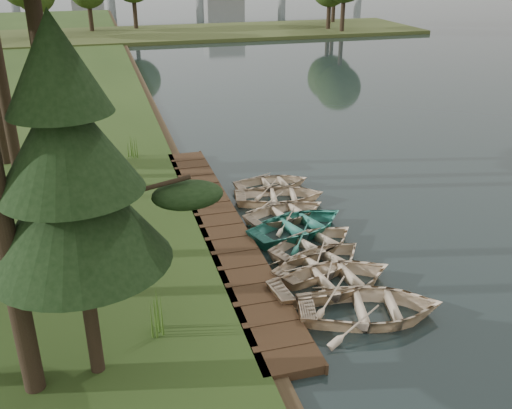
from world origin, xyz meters
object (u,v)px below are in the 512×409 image
object	(u,v)px
rowboat_0	(371,305)
rowboat_1	(333,278)
boardwalk	(221,228)
rowboat_2	(322,260)
stored_rowboat	(79,159)
pine_tree	(70,170)

from	to	relation	value
rowboat_0	rowboat_1	xyz separation A→B (m)	(-0.42, 1.57, -0.01)
boardwalk	rowboat_0	bearing A→B (deg)	-66.21
boardwalk	rowboat_2	size ratio (longest dim) A/B	4.76
stored_rowboat	boardwalk	bearing A→B (deg)	-151.15
pine_tree	boardwalk	bearing A→B (deg)	56.53
rowboat_1	rowboat_2	size ratio (longest dim) A/B	1.15
rowboat_1	stored_rowboat	distance (m)	14.05
rowboat_0	rowboat_2	xyz separation A→B (m)	(-0.32, 2.73, -0.06)
rowboat_1	rowboat_2	xyz separation A→B (m)	(0.10, 1.16, -0.05)
rowboat_2	stored_rowboat	bearing A→B (deg)	8.85
boardwalk	stored_rowboat	xyz separation A→B (m)	(-4.80, 7.46, 0.50)
rowboat_0	pine_tree	distance (m)	8.61
rowboat_1	stored_rowboat	xyz separation A→B (m)	(-7.12, 12.11, 0.20)
pine_tree	rowboat_0	bearing A→B (deg)	3.62
boardwalk	pine_tree	xyz separation A→B (m)	(-4.41, -6.67, 5.09)
rowboat_1	rowboat_0	bearing A→B (deg)	-172.02
rowboat_1	pine_tree	xyz separation A→B (m)	(-6.73, -2.02, 4.79)
boardwalk	pine_tree	size ratio (longest dim) A/B	2.00
boardwalk	pine_tree	distance (m)	9.48
stored_rowboat	rowboat_0	bearing A→B (deg)	-155.04
rowboat_1	rowboat_2	distance (m)	1.17
boardwalk	rowboat_1	world-z (taller)	rowboat_1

